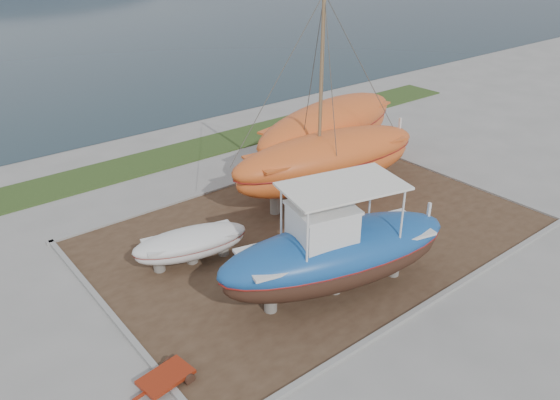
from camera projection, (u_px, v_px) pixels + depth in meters
ground at (388, 274)px, 20.39m from camera, size 140.00×140.00×0.00m
dirt_patch at (317, 232)px, 23.16m from camera, size 18.00×12.00×0.06m
curb_frame at (317, 231)px, 23.14m from camera, size 18.60×12.60×0.15m
grass_strip at (181, 153)px, 31.17m from camera, size 44.00×3.00×0.08m
blue_caique at (337, 241)px, 18.40m from camera, size 9.03×4.65×4.15m
white_dinghy at (191, 247)px, 20.74m from camera, size 4.70×2.58×1.34m
orange_sailboat at (330, 104)px, 23.90m from camera, size 10.14×4.06×9.23m
orange_bare_hull at (328, 137)px, 28.48m from camera, size 11.09×5.28×3.49m
red_trailer at (166, 380)px, 15.44m from camera, size 2.34×1.41×0.31m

